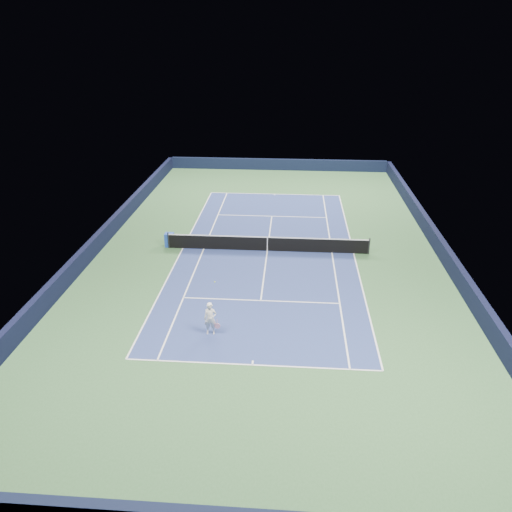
{
  "coord_description": "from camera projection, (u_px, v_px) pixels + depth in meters",
  "views": [
    {
      "loc": [
        1.44,
        -29.11,
        13.11
      ],
      "look_at": [
        -0.5,
        -3.0,
        1.0
      ],
      "focal_mm": 35.0,
      "sensor_mm": 36.0,
      "label": 1
    }
  ],
  "objects": [
    {
      "name": "service_line_far",
      "position": [
        272.0,
        216.0,
        37.74
      ],
      "size": [
        8.23,
        0.08,
        0.0
      ],
      "primitive_type": "cube",
      "color": "white",
      "rests_on": "ground"
    },
    {
      "name": "center_service_line",
      "position": [
        267.0,
        251.0,
        31.95
      ],
      "size": [
        0.08,
        12.8,
        0.0
      ],
      "primitive_type": "cube",
      "color": "white",
      "rests_on": "ground"
    },
    {
      "name": "center_mark_far",
      "position": [
        275.0,
        195.0,
        42.57
      ],
      "size": [
        0.08,
        0.3,
        0.0
      ],
      "primitive_type": "cube",
      "color": "white",
      "rests_on": "ground"
    },
    {
      "name": "tennis_net",
      "position": [
        267.0,
        244.0,
        31.74
      ],
      "size": [
        12.9,
        0.1,
        1.07
      ],
      "color": "black",
      "rests_on": "ground"
    },
    {
      "name": "sideline_singles_left",
      "position": [
        204.0,
        249.0,
        32.22
      ],
      "size": [
        0.08,
        23.77,
        0.0
      ],
      "primitive_type": "cube",
      "color": "white",
      "rests_on": "ground"
    },
    {
      "name": "sponsor_cube",
      "position": [
        170.0,
        240.0,
        32.43
      ],
      "size": [
        0.6,
        0.51,
        0.91
      ],
      "color": "#1C41AD",
      "rests_on": "ground"
    },
    {
      "name": "wall_far",
      "position": [
        278.0,
        164.0,
        49.66
      ],
      "size": [
        22.0,
        0.35,
        1.1
      ],
      "primitive_type": "cube",
      "color": "black",
      "rests_on": "ground"
    },
    {
      "name": "court_surface",
      "position": [
        267.0,
        251.0,
        31.95
      ],
      "size": [
        10.97,
        23.77,
        0.01
      ],
      "primitive_type": "cube",
      "color": "navy",
      "rests_on": "ground"
    },
    {
      "name": "ground",
      "position": [
        267.0,
        251.0,
        31.95
      ],
      "size": [
        40.0,
        40.0,
        0.0
      ],
      "primitive_type": "plane",
      "color": "#30572F",
      "rests_on": "ground"
    },
    {
      "name": "sideline_doubles_left",
      "position": [
        183.0,
        248.0,
        32.32
      ],
      "size": [
        0.08,
        23.77,
        0.0
      ],
      "primitive_type": "cube",
      "color": "white",
      "rests_on": "ground"
    },
    {
      "name": "center_mark_near",
      "position": [
        253.0,
        363.0,
        21.33
      ],
      "size": [
        0.08,
        0.3,
        0.0
      ],
      "primitive_type": "cube",
      "color": "white",
      "rests_on": "ground"
    },
    {
      "name": "sideline_singles_right",
      "position": [
        332.0,
        253.0,
        31.67
      ],
      "size": [
        0.08,
        23.77,
        0.0
      ],
      "primitive_type": "cube",
      "color": "white",
      "rests_on": "ground"
    },
    {
      "name": "sideline_doubles_right",
      "position": [
        354.0,
        253.0,
        31.58
      ],
      "size": [
        0.08,
        23.77,
        0.0
      ],
      "primitive_type": "cube",
      "color": "white",
      "rests_on": "ground"
    },
    {
      "name": "baseline_far",
      "position": [
        275.0,
        194.0,
        42.7
      ],
      "size": [
        10.97,
        0.08,
        0.0
      ],
      "primitive_type": "cube",
      "color": "white",
      "rests_on": "ground"
    },
    {
      "name": "wall_right",
      "position": [
        441.0,
        248.0,
        30.99
      ],
      "size": [
        0.35,
        40.0,
        1.1
      ],
      "primitive_type": "cube",
      "color": "black",
      "rests_on": "ground"
    },
    {
      "name": "wall_left",
      "position": [
        102.0,
        238.0,
        32.45
      ],
      "size": [
        0.35,
        40.0,
        1.1
      ],
      "primitive_type": "cube",
      "color": "black",
      "rests_on": "ground"
    },
    {
      "name": "service_line_near",
      "position": [
        261.0,
        301.0,
        26.15
      ],
      "size": [
        8.23,
        0.08,
        0.0
      ],
      "primitive_type": "cube",
      "color": "white",
      "rests_on": "ground"
    },
    {
      "name": "tennis_player",
      "position": [
        210.0,
        319.0,
        23.04
      ],
      "size": [
        0.77,
        1.24,
        2.24
      ],
      "color": "white",
      "rests_on": "ground"
    },
    {
      "name": "baseline_near",
      "position": [
        252.0,
        365.0,
        21.19
      ],
      "size": [
        10.97,
        0.08,
        0.0
      ],
      "primitive_type": "cube",
      "color": "white",
      "rests_on": "ground"
    }
  ]
}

